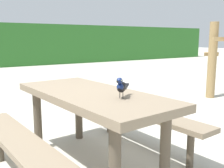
# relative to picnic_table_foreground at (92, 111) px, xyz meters

# --- Properties ---
(ground_plane) EXTENTS (60.00, 60.00, 0.00)m
(ground_plane) POSITION_rel_picnic_table_foreground_xyz_m (-0.22, 0.19, -0.56)
(ground_plane) COLOR beige
(picnic_table_foreground) EXTENTS (1.81, 1.86, 0.74)m
(picnic_table_foreground) POSITION_rel_picnic_table_foreground_xyz_m (0.00, 0.00, 0.00)
(picnic_table_foreground) COLOR #84725B
(picnic_table_foreground) RESTS_ON ground
(bird_grackle) EXTENTS (0.24, 0.19, 0.18)m
(bird_grackle) POSITION_rel_picnic_table_foreground_xyz_m (0.08, -0.39, 0.29)
(bird_grackle) COLOR black
(bird_grackle) RESTS_ON picnic_table_foreground
(stalk_post_right_side) EXTENTS (0.52, 0.60, 1.58)m
(stalk_post_right_side) POSITION_rel_picnic_table_foreground_xyz_m (3.59, 1.31, 0.25)
(stalk_post_right_side) COLOR #997A4C
(stalk_post_right_side) RESTS_ON ground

